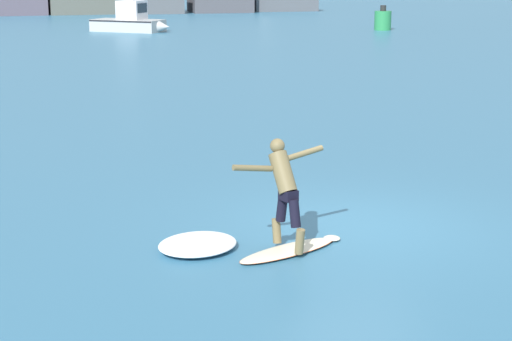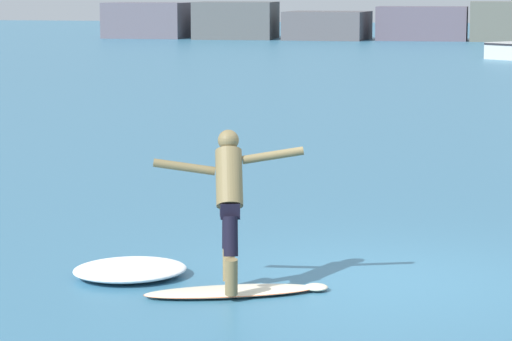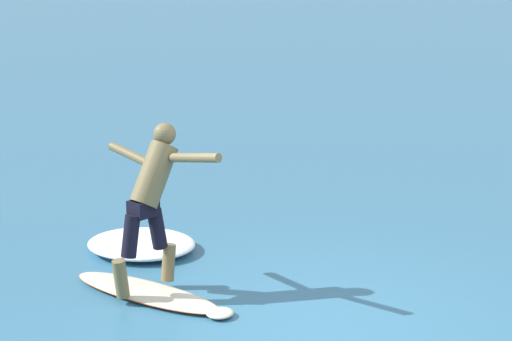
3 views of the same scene
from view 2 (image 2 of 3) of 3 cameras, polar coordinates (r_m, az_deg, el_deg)
ground_plane at (r=13.38m, az=6.05°, el=-5.17°), size 200.00×200.00×0.00m
rock_jetty_breakwater at (r=75.07m, az=9.53°, el=6.86°), size 46.46×4.86×5.09m
surfboard at (r=12.70m, az=-1.08°, el=-5.70°), size 1.95×1.19×0.21m
surfer at (r=12.61m, az=-1.27°, el=-1.16°), size 1.55×0.91×1.63m
wave_foam_at_tail at (r=13.52m, az=-5.95°, el=-4.66°), size 1.67×1.63×0.17m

